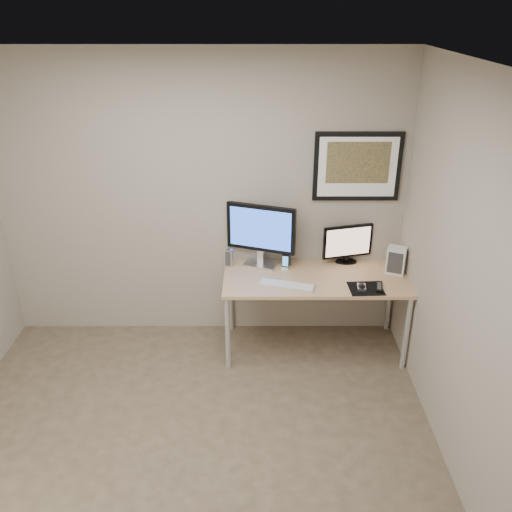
{
  "coord_description": "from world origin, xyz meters",
  "views": [
    {
      "loc": [
        0.48,
        -2.83,
        2.91
      ],
      "look_at": [
        0.48,
        1.1,
        1.05
      ],
      "focal_mm": 38.0,
      "sensor_mm": 36.0,
      "label": 1
    }
  ],
  "objects_px": {
    "monitor_large": "(261,233)",
    "fan_unit": "(396,260)",
    "speaker_left": "(229,258)",
    "phone_dock": "(285,262)",
    "framed_art": "(357,167)",
    "monitor_tv": "(347,243)",
    "speaker_right": "(287,257)",
    "desk": "(315,283)",
    "keyboard": "(287,285)"
  },
  "relations": [
    {
      "from": "desk",
      "to": "keyboard",
      "type": "distance_m",
      "value": 0.31
    },
    {
      "from": "framed_art",
      "to": "speaker_left",
      "type": "height_order",
      "value": "framed_art"
    },
    {
      "from": "keyboard",
      "to": "fan_unit",
      "type": "bearing_deg",
      "value": 30.51
    },
    {
      "from": "phone_dock",
      "to": "speaker_left",
      "type": "bearing_deg",
      "value": -172.02
    },
    {
      "from": "framed_art",
      "to": "monitor_tv",
      "type": "relative_size",
      "value": 1.64
    },
    {
      "from": "monitor_tv",
      "to": "speaker_left",
      "type": "xyz_separation_m",
      "value": [
        -1.07,
        -0.06,
        -0.12
      ]
    },
    {
      "from": "desk",
      "to": "framed_art",
      "type": "bearing_deg",
      "value": 43.46
    },
    {
      "from": "monitor_tv",
      "to": "fan_unit",
      "type": "xyz_separation_m",
      "value": [
        0.4,
        -0.21,
        -0.07
      ]
    },
    {
      "from": "speaker_left",
      "to": "phone_dock",
      "type": "bearing_deg",
      "value": 15.45
    },
    {
      "from": "framed_art",
      "to": "phone_dock",
      "type": "xyz_separation_m",
      "value": [
        -0.61,
        -0.17,
        -0.82
      ]
    },
    {
      "from": "monitor_large",
      "to": "speaker_left",
      "type": "xyz_separation_m",
      "value": [
        -0.28,
        -0.01,
        -0.24
      ]
    },
    {
      "from": "phone_dock",
      "to": "keyboard",
      "type": "distance_m",
      "value": 0.33
    },
    {
      "from": "monitor_large",
      "to": "fan_unit",
      "type": "bearing_deg",
      "value": 11.62
    },
    {
      "from": "framed_art",
      "to": "monitor_large",
      "type": "distance_m",
      "value": 1.01
    },
    {
      "from": "fan_unit",
      "to": "monitor_tv",
      "type": "bearing_deg",
      "value": 176.95
    },
    {
      "from": "phone_dock",
      "to": "keyboard",
      "type": "xyz_separation_m",
      "value": [
        -0.0,
        -0.32,
        -0.06
      ]
    },
    {
      "from": "framed_art",
      "to": "keyboard",
      "type": "xyz_separation_m",
      "value": [
        -0.61,
        -0.49,
        -0.88
      ]
    },
    {
      "from": "phone_dock",
      "to": "monitor_tv",
      "type": "bearing_deg",
      "value": 27.75
    },
    {
      "from": "phone_dock",
      "to": "monitor_large",
      "type": "bearing_deg",
      "value": 175.62
    },
    {
      "from": "desk",
      "to": "phone_dock",
      "type": "height_order",
      "value": "phone_dock"
    },
    {
      "from": "desk",
      "to": "monitor_large",
      "type": "distance_m",
      "value": 0.65
    },
    {
      "from": "desk",
      "to": "speaker_right",
      "type": "xyz_separation_m",
      "value": [
        -0.24,
        0.23,
        0.15
      ]
    },
    {
      "from": "monitor_large",
      "to": "keyboard",
      "type": "xyz_separation_m",
      "value": [
        0.22,
        -0.4,
        -0.31
      ]
    },
    {
      "from": "monitor_tv",
      "to": "fan_unit",
      "type": "bearing_deg",
      "value": -41.81
    },
    {
      "from": "monitor_large",
      "to": "monitor_tv",
      "type": "xyz_separation_m",
      "value": [
        0.78,
        0.05,
        -0.12
      ]
    },
    {
      "from": "monitor_large",
      "to": "speaker_left",
      "type": "bearing_deg",
      "value": -157.96
    },
    {
      "from": "framed_art",
      "to": "speaker_left",
      "type": "bearing_deg",
      "value": -174.41
    },
    {
      "from": "framed_art",
      "to": "speaker_right",
      "type": "relative_size",
      "value": 4.41
    },
    {
      "from": "desk",
      "to": "speaker_left",
      "type": "height_order",
      "value": "speaker_left"
    },
    {
      "from": "framed_art",
      "to": "phone_dock",
      "type": "height_order",
      "value": "framed_art"
    },
    {
      "from": "monitor_tv",
      "to": "fan_unit",
      "type": "distance_m",
      "value": 0.46
    },
    {
      "from": "monitor_tv",
      "to": "keyboard",
      "type": "bearing_deg",
      "value": -156.54
    },
    {
      "from": "keyboard",
      "to": "speaker_left",
      "type": "bearing_deg",
      "value": 159.03
    },
    {
      "from": "desk",
      "to": "speaker_right",
      "type": "relative_size",
      "value": 9.42
    },
    {
      "from": "speaker_left",
      "to": "keyboard",
      "type": "bearing_deg",
      "value": -14.84
    },
    {
      "from": "framed_art",
      "to": "fan_unit",
      "type": "xyz_separation_m",
      "value": [
        0.36,
        -0.25,
        -0.77
      ]
    },
    {
      "from": "framed_art",
      "to": "monitor_tv",
      "type": "height_order",
      "value": "framed_art"
    },
    {
      "from": "phone_dock",
      "to": "fan_unit",
      "type": "bearing_deg",
      "value": 10.5
    },
    {
      "from": "monitor_large",
      "to": "fan_unit",
      "type": "height_order",
      "value": "monitor_large"
    },
    {
      "from": "phone_dock",
      "to": "keyboard",
      "type": "height_order",
      "value": "phone_dock"
    },
    {
      "from": "framed_art",
      "to": "keyboard",
      "type": "relative_size",
      "value": 1.57
    },
    {
      "from": "monitor_tv",
      "to": "framed_art",
      "type": "bearing_deg",
      "value": 33.79
    },
    {
      "from": "monitor_large",
      "to": "speaker_right",
      "type": "height_order",
      "value": "monitor_large"
    },
    {
      "from": "speaker_left",
      "to": "speaker_right",
      "type": "bearing_deg",
      "value": 23.14
    },
    {
      "from": "speaker_right",
      "to": "keyboard",
      "type": "relative_size",
      "value": 0.36
    },
    {
      "from": "desk",
      "to": "monitor_large",
      "type": "bearing_deg",
      "value": 153.44
    },
    {
      "from": "monitor_large",
      "to": "speaker_right",
      "type": "xyz_separation_m",
      "value": [
        0.23,
        -0.01,
        -0.23
      ]
    },
    {
      "from": "speaker_right",
      "to": "phone_dock",
      "type": "height_order",
      "value": "speaker_right"
    },
    {
      "from": "monitor_large",
      "to": "fan_unit",
      "type": "distance_m",
      "value": 1.21
    },
    {
      "from": "speaker_left",
      "to": "fan_unit",
      "type": "xyz_separation_m",
      "value": [
        1.47,
        -0.14,
        0.04
      ]
    }
  ]
}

